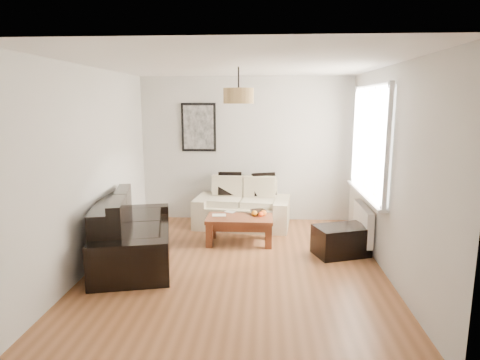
# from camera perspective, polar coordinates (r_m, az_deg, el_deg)

# --- Properties ---
(floor) EXTENTS (4.50, 4.50, 0.00)m
(floor) POSITION_cam_1_polar(r_m,az_deg,el_deg) (5.60, -0.40, -11.78)
(floor) COLOR brown
(floor) RESTS_ON ground
(ceiling) EXTENTS (3.80, 4.50, 0.00)m
(ceiling) POSITION_cam_1_polar(r_m,az_deg,el_deg) (5.19, -0.43, 15.76)
(ceiling) COLOR white
(ceiling) RESTS_ON floor
(wall_back) EXTENTS (3.80, 0.04, 2.60)m
(wall_back) POSITION_cam_1_polar(r_m,az_deg,el_deg) (7.47, 0.80, 4.26)
(wall_back) COLOR silver
(wall_back) RESTS_ON floor
(wall_front) EXTENTS (3.80, 0.04, 2.60)m
(wall_front) POSITION_cam_1_polar(r_m,az_deg,el_deg) (3.05, -3.40, -5.43)
(wall_front) COLOR silver
(wall_front) RESTS_ON floor
(wall_left) EXTENTS (0.04, 4.50, 2.60)m
(wall_left) POSITION_cam_1_polar(r_m,az_deg,el_deg) (5.70, -19.85, 1.57)
(wall_left) COLOR silver
(wall_left) RESTS_ON floor
(wall_right) EXTENTS (0.04, 4.50, 2.60)m
(wall_right) POSITION_cam_1_polar(r_m,az_deg,el_deg) (5.45, 19.94, 1.16)
(wall_right) COLOR silver
(wall_right) RESTS_ON floor
(window_bay) EXTENTS (0.14, 1.90, 1.60)m
(window_bay) POSITION_cam_1_polar(r_m,az_deg,el_deg) (6.17, 17.71, 5.17)
(window_bay) COLOR white
(window_bay) RESTS_ON wall_right
(radiator) EXTENTS (0.10, 0.90, 0.52)m
(radiator) POSITION_cam_1_polar(r_m,az_deg,el_deg) (6.38, 16.73, -5.77)
(radiator) COLOR white
(radiator) RESTS_ON wall_right
(poster) EXTENTS (0.62, 0.04, 0.87)m
(poster) POSITION_cam_1_polar(r_m,az_deg,el_deg) (7.49, -5.76, 7.30)
(poster) COLOR black
(poster) RESTS_ON wall_back
(pendant_shade) EXTENTS (0.40, 0.40, 0.20)m
(pendant_shade) POSITION_cam_1_polar(r_m,az_deg,el_deg) (5.47, -0.20, 11.63)
(pendant_shade) COLOR tan
(pendant_shade) RESTS_ON ceiling
(loveseat_cream) EXTENTS (1.70, 1.05, 0.80)m
(loveseat_cream) POSITION_cam_1_polar(r_m,az_deg,el_deg) (7.17, 0.32, -3.33)
(loveseat_cream) COLOR beige
(loveseat_cream) RESTS_ON floor
(sofa_leather) EXTENTS (1.37, 2.11, 0.84)m
(sofa_leather) POSITION_cam_1_polar(r_m,az_deg,el_deg) (5.83, -14.59, -6.83)
(sofa_leather) COLOR black
(sofa_leather) RESTS_ON floor
(coffee_table) EXTENTS (1.02, 0.56, 0.41)m
(coffee_table) POSITION_cam_1_polar(r_m,az_deg,el_deg) (6.37, -0.05, -6.97)
(coffee_table) COLOR brown
(coffee_table) RESTS_ON floor
(ottoman) EXTENTS (0.85, 0.69, 0.42)m
(ottoman) POSITION_cam_1_polar(r_m,az_deg,el_deg) (6.07, 13.88, -8.19)
(ottoman) COLOR black
(ottoman) RESTS_ON floor
(cushion_left) EXTENTS (0.42, 0.14, 0.41)m
(cushion_left) POSITION_cam_1_polar(r_m,az_deg,el_deg) (7.30, -1.41, -0.52)
(cushion_left) COLOR black
(cushion_left) RESTS_ON loveseat_cream
(cushion_right) EXTENTS (0.43, 0.25, 0.41)m
(cushion_right) POSITION_cam_1_polar(r_m,az_deg,el_deg) (7.28, 3.35, -0.60)
(cushion_right) COLOR black
(cushion_right) RESTS_ON loveseat_cream
(fruit_bowl) EXTENTS (0.32, 0.32, 0.06)m
(fruit_bowl) POSITION_cam_1_polar(r_m,az_deg,el_deg) (6.47, 2.56, -4.49)
(fruit_bowl) COLOR black
(fruit_bowl) RESTS_ON coffee_table
(orange_a) EXTENTS (0.09, 0.09, 0.08)m
(orange_a) POSITION_cam_1_polar(r_m,az_deg,el_deg) (6.31, 2.90, -4.79)
(orange_a) COLOR #F94E14
(orange_a) RESTS_ON fruit_bowl
(orange_b) EXTENTS (0.10, 0.10, 0.09)m
(orange_b) POSITION_cam_1_polar(r_m,az_deg,el_deg) (6.39, 3.30, -4.62)
(orange_b) COLOR orange
(orange_b) RESTS_ON fruit_bowl
(orange_c) EXTENTS (0.11, 0.11, 0.09)m
(orange_c) POSITION_cam_1_polar(r_m,az_deg,el_deg) (6.36, 2.02, -4.68)
(orange_c) COLOR orange
(orange_c) RESTS_ON fruit_bowl
(papers) EXTENTS (0.23, 0.17, 0.01)m
(papers) POSITION_cam_1_polar(r_m,az_deg,el_deg) (6.41, -2.93, -4.89)
(papers) COLOR beige
(papers) RESTS_ON coffee_table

